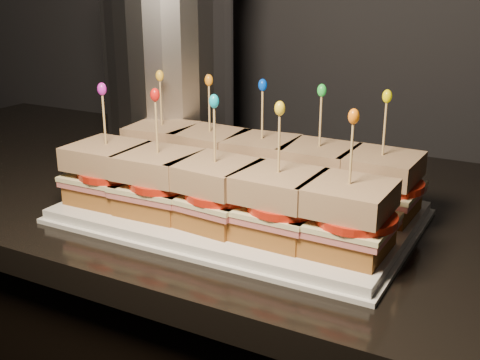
% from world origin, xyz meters
% --- Properties ---
extents(platter, '(0.45, 0.28, 0.02)m').
position_xyz_m(platter, '(-0.12, 1.58, 0.92)').
color(platter, silver).
rests_on(platter, granite_slab).
extents(platter_rim, '(0.46, 0.29, 0.01)m').
position_xyz_m(platter_rim, '(-0.12, 1.58, 0.91)').
color(platter_rim, silver).
rests_on(platter_rim, granite_slab).
extents(sandwich_0_bread_bot, '(0.10, 0.10, 0.02)m').
position_xyz_m(sandwich_0_bread_bot, '(-0.29, 1.64, 0.94)').
color(sandwich_0_bread_bot, '#613811').
rests_on(sandwich_0_bread_bot, platter).
extents(sandwich_0_ham, '(0.11, 0.11, 0.01)m').
position_xyz_m(sandwich_0_ham, '(-0.29, 1.64, 0.95)').
color(sandwich_0_ham, '#B75A58').
rests_on(sandwich_0_ham, sandwich_0_bread_bot).
extents(sandwich_0_cheese, '(0.11, 0.11, 0.01)m').
position_xyz_m(sandwich_0_cheese, '(-0.29, 1.64, 0.96)').
color(sandwich_0_cheese, beige).
rests_on(sandwich_0_cheese, sandwich_0_ham).
extents(sandwich_0_tomato, '(0.09, 0.09, 0.01)m').
position_xyz_m(sandwich_0_tomato, '(-0.28, 1.63, 0.97)').
color(sandwich_0_tomato, red).
rests_on(sandwich_0_tomato, sandwich_0_cheese).
extents(sandwich_0_bread_top, '(0.10, 0.10, 0.03)m').
position_xyz_m(sandwich_0_bread_top, '(-0.29, 1.64, 0.99)').
color(sandwich_0_bread_top, '#53260E').
rests_on(sandwich_0_bread_top, sandwich_0_tomato).
extents(sandwich_0_pick, '(0.00, 0.00, 0.09)m').
position_xyz_m(sandwich_0_pick, '(-0.29, 1.64, 1.03)').
color(sandwich_0_pick, tan).
rests_on(sandwich_0_pick, sandwich_0_bread_top).
extents(sandwich_0_frill, '(0.01, 0.01, 0.02)m').
position_xyz_m(sandwich_0_frill, '(-0.29, 1.64, 1.08)').
color(sandwich_0_frill, yellow).
rests_on(sandwich_0_frill, sandwich_0_pick).
extents(sandwich_1_bread_bot, '(0.10, 0.10, 0.02)m').
position_xyz_m(sandwich_1_bread_bot, '(-0.21, 1.64, 0.94)').
color(sandwich_1_bread_bot, '#613811').
rests_on(sandwich_1_bread_bot, platter).
extents(sandwich_1_ham, '(0.11, 0.10, 0.01)m').
position_xyz_m(sandwich_1_ham, '(-0.21, 1.64, 0.95)').
color(sandwich_1_ham, '#B75A58').
rests_on(sandwich_1_ham, sandwich_1_bread_bot).
extents(sandwich_1_cheese, '(0.11, 0.10, 0.01)m').
position_xyz_m(sandwich_1_cheese, '(-0.21, 1.64, 0.96)').
color(sandwich_1_cheese, beige).
rests_on(sandwich_1_cheese, sandwich_1_ham).
extents(sandwich_1_tomato, '(0.09, 0.09, 0.01)m').
position_xyz_m(sandwich_1_tomato, '(-0.19, 1.63, 0.97)').
color(sandwich_1_tomato, red).
rests_on(sandwich_1_tomato, sandwich_1_cheese).
extents(sandwich_1_bread_top, '(0.10, 0.10, 0.03)m').
position_xyz_m(sandwich_1_bread_top, '(-0.21, 1.64, 0.99)').
color(sandwich_1_bread_top, '#53260E').
rests_on(sandwich_1_bread_top, sandwich_1_tomato).
extents(sandwich_1_pick, '(0.00, 0.00, 0.09)m').
position_xyz_m(sandwich_1_pick, '(-0.21, 1.64, 1.03)').
color(sandwich_1_pick, tan).
rests_on(sandwich_1_pick, sandwich_1_bread_top).
extents(sandwich_1_frill, '(0.01, 0.01, 0.02)m').
position_xyz_m(sandwich_1_frill, '(-0.21, 1.64, 1.08)').
color(sandwich_1_frill, orange).
rests_on(sandwich_1_frill, sandwich_1_pick).
extents(sandwich_2_bread_bot, '(0.10, 0.10, 0.02)m').
position_xyz_m(sandwich_2_bread_bot, '(-0.12, 1.64, 0.94)').
color(sandwich_2_bread_bot, '#613811').
rests_on(sandwich_2_bread_bot, platter).
extents(sandwich_2_ham, '(0.11, 0.10, 0.01)m').
position_xyz_m(sandwich_2_ham, '(-0.12, 1.64, 0.95)').
color(sandwich_2_ham, '#B75A58').
rests_on(sandwich_2_ham, sandwich_2_bread_bot).
extents(sandwich_2_cheese, '(0.11, 0.11, 0.01)m').
position_xyz_m(sandwich_2_cheese, '(-0.12, 1.64, 0.96)').
color(sandwich_2_cheese, beige).
rests_on(sandwich_2_cheese, sandwich_2_ham).
extents(sandwich_2_tomato, '(0.09, 0.09, 0.01)m').
position_xyz_m(sandwich_2_tomato, '(-0.11, 1.63, 0.97)').
color(sandwich_2_tomato, red).
rests_on(sandwich_2_tomato, sandwich_2_cheese).
extents(sandwich_2_bread_top, '(0.10, 0.10, 0.03)m').
position_xyz_m(sandwich_2_bread_top, '(-0.12, 1.64, 0.99)').
color(sandwich_2_bread_top, '#53260E').
rests_on(sandwich_2_bread_top, sandwich_2_tomato).
extents(sandwich_2_pick, '(0.00, 0.00, 0.09)m').
position_xyz_m(sandwich_2_pick, '(-0.12, 1.64, 1.03)').
color(sandwich_2_pick, tan).
rests_on(sandwich_2_pick, sandwich_2_bread_top).
extents(sandwich_2_frill, '(0.01, 0.01, 0.02)m').
position_xyz_m(sandwich_2_frill, '(-0.12, 1.64, 1.08)').
color(sandwich_2_frill, '#023CD5').
rests_on(sandwich_2_frill, sandwich_2_pick).
extents(sandwich_3_bread_bot, '(0.09, 0.09, 0.02)m').
position_xyz_m(sandwich_3_bread_bot, '(-0.04, 1.64, 0.94)').
color(sandwich_3_bread_bot, '#613811').
rests_on(sandwich_3_bread_bot, platter).
extents(sandwich_3_ham, '(0.10, 0.10, 0.01)m').
position_xyz_m(sandwich_3_ham, '(-0.04, 1.64, 0.95)').
color(sandwich_3_ham, '#B75A58').
rests_on(sandwich_3_ham, sandwich_3_bread_bot).
extents(sandwich_3_cheese, '(0.10, 0.10, 0.01)m').
position_xyz_m(sandwich_3_cheese, '(-0.04, 1.64, 0.96)').
color(sandwich_3_cheese, beige).
rests_on(sandwich_3_cheese, sandwich_3_ham).
extents(sandwich_3_tomato, '(0.09, 0.09, 0.01)m').
position_xyz_m(sandwich_3_tomato, '(-0.02, 1.63, 0.97)').
color(sandwich_3_tomato, red).
rests_on(sandwich_3_tomato, sandwich_3_cheese).
extents(sandwich_3_bread_top, '(0.09, 0.09, 0.03)m').
position_xyz_m(sandwich_3_bread_top, '(-0.04, 1.64, 0.99)').
color(sandwich_3_bread_top, '#53260E').
rests_on(sandwich_3_bread_top, sandwich_3_tomato).
extents(sandwich_3_pick, '(0.00, 0.00, 0.09)m').
position_xyz_m(sandwich_3_pick, '(-0.04, 1.64, 1.03)').
color(sandwich_3_pick, tan).
rests_on(sandwich_3_pick, sandwich_3_bread_top).
extents(sandwich_3_frill, '(0.01, 0.01, 0.02)m').
position_xyz_m(sandwich_3_frill, '(-0.04, 1.64, 1.08)').
color(sandwich_3_frill, green).
rests_on(sandwich_3_frill, sandwich_3_pick).
extents(sandwich_4_bread_bot, '(0.09, 0.09, 0.02)m').
position_xyz_m(sandwich_4_bread_bot, '(0.05, 1.64, 0.94)').
color(sandwich_4_bread_bot, '#613811').
rests_on(sandwich_4_bread_bot, platter).
extents(sandwich_4_ham, '(0.10, 0.10, 0.01)m').
position_xyz_m(sandwich_4_ham, '(0.05, 1.64, 0.95)').
color(sandwich_4_ham, '#B75A58').
rests_on(sandwich_4_ham, sandwich_4_bread_bot).
extents(sandwich_4_cheese, '(0.10, 0.10, 0.01)m').
position_xyz_m(sandwich_4_cheese, '(0.05, 1.64, 0.96)').
color(sandwich_4_cheese, beige).
rests_on(sandwich_4_cheese, sandwich_4_ham).
extents(sandwich_4_tomato, '(0.09, 0.09, 0.01)m').
position_xyz_m(sandwich_4_tomato, '(0.06, 1.63, 0.97)').
color(sandwich_4_tomato, red).
rests_on(sandwich_4_tomato, sandwich_4_cheese).
extents(sandwich_4_bread_top, '(0.09, 0.09, 0.03)m').
position_xyz_m(sandwich_4_bread_top, '(0.05, 1.64, 0.99)').
color(sandwich_4_bread_top, '#53260E').
rests_on(sandwich_4_bread_top, sandwich_4_tomato).
extents(sandwich_4_pick, '(0.00, 0.00, 0.09)m').
position_xyz_m(sandwich_4_pick, '(0.05, 1.64, 1.03)').
color(sandwich_4_pick, tan).
rests_on(sandwich_4_pick, sandwich_4_bread_top).
extents(sandwich_4_frill, '(0.01, 0.01, 0.02)m').
position_xyz_m(sandwich_4_frill, '(0.05, 1.64, 1.08)').
color(sandwich_4_frill, '#EADD02').
rests_on(sandwich_4_frill, sandwich_4_pick).
extents(sandwich_5_bread_bot, '(0.09, 0.09, 0.02)m').
position_xyz_m(sandwich_5_bread_bot, '(-0.29, 1.51, 0.94)').
color(sandwich_5_bread_bot, '#613811').
rests_on(sandwich_5_bread_bot, platter).
extents(sandwich_5_ham, '(0.10, 0.10, 0.01)m').
position_xyz_m(sandwich_5_ham, '(-0.29, 1.51, 0.95)').
color(sandwich_5_ham, '#B75A58').
rests_on(sandwich_5_ham, sandwich_5_bread_bot).
extents(sandwich_5_cheese, '(0.10, 0.10, 0.01)m').
position_xyz_m(sandwich_5_cheese, '(-0.29, 1.51, 0.96)').
color(sandwich_5_cheese, beige).
rests_on(sandwich_5_cheese, sandwich_5_ham).
extents(sandwich_5_tomato, '(0.09, 0.09, 0.01)m').
position_xyz_m(sandwich_5_tomato, '(-0.28, 1.50, 0.97)').
color(sandwich_5_tomato, red).
rests_on(sandwich_5_tomato, sandwich_5_cheese).
extents(sandwich_5_bread_top, '(0.09, 0.09, 0.03)m').
position_xyz_m(sandwich_5_bread_top, '(-0.29, 1.51, 0.99)').
color(sandwich_5_bread_top, '#53260E').
rests_on(sandwich_5_bread_top, sandwich_5_tomato).
extents(sandwich_5_pick, '(0.00, 0.00, 0.09)m').
position_xyz_m(sandwich_5_pick, '(-0.29, 1.51, 1.03)').
color(sandwich_5_pick, tan).
rests_on(sandwich_5_pick, sandwich_5_bread_top).
extents(sandwich_5_frill, '(0.01, 0.01, 0.02)m').
position_xyz_m(sandwich_5_frill, '(-0.29, 1.51, 1.08)').
color(sandwich_5_frill, '#C01EB1').
rests_on(sandwich_5_frill, sandwich_5_pick).
extents(sandwich_6_bread_bot, '(0.09, 0.09, 0.02)m').
position_xyz_m(sandwich_6_bread_bot, '(-0.21, 1.51, 0.94)').
color(sandwich_6_bread_bot, '#613811').
rests_on(sandwich_6_bread_bot, platter).
extents(sandwich_6_ham, '(0.10, 0.10, 0.01)m').
position_xyz_m(sandwich_6_ham, '(-0.21, 1.51, 0.95)').
color(sandwich_6_ham, '#B75A58').
rests_on(sandwich_6_ham, sandwich_6_bread_bot).
extents(sandwich_6_cheese, '(0.10, 0.10, 0.01)m').
position_xyz_m(sandwich_6_cheese, '(-0.21, 1.51, 0.96)').
color(sandwich_6_cheese, beige).
rests_on(sandwich_6_cheese, sandwich_6_ham).
extents(sandwich_6_tomato, '(0.09, 0.09, 0.01)m').
position_xyz_m(sandwich_6_tomato, '(-0.19, 1.50, 0.97)').
color(sandwich_6_tomato, red).
rests_on(sandwich_6_tomato, sandwich_6_cheese).
extents(sandwich_6_bread_top, '(0.09, 0.09, 0.03)m').
position_xyz_m(sandwich_6_bread_top, '(-0.21, 1.51, 0.99)').
color(sandwich_6_bread_top, '#53260E').
rests_on(sandwich_6_bread_top, sandwich_6_tomato).
extents(sandwich_6_pick, '(0.00, 0.00, 0.09)m').
position_xyz_m(sandwich_6_pick, '(-0.21, 1.51, 1.03)').
color(sandwich_6_pick, tan).
rests_on(sandwich_6_pick, sandwich_6_bread_top).
extents(sandwich_6_frill, '(0.01, 0.01, 0.02)m').
position_xyz_m(sandwich_6_frill, '(-0.21, 1.51, 1.08)').
color(sandwich_6_frill, red).
rests_on(sandwich_6_frill, sandwich_6_pick).
extents(sandwich_7_bread_bot, '(0.10, 0.10, 0.02)m').
position_xyz_m(sandwich_7_bread_bot, '(-0.12, 1.51, 0.94)').
color(sandwich_7_bread_bot, '#613811').
rests_on(sandwich_7_bread_bot, platter).
extents(sandwich_7_ham, '(0.11, 0.10, 0.01)m').
position_xyz_m(sandwich_7_ham, '(-0.12, 1.51, 0.95)').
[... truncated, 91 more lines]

